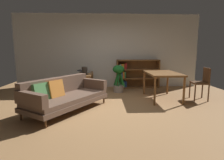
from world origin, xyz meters
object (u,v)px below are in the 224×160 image
at_px(dining_table, 162,75).
at_px(dining_chair_near, 202,81).
at_px(desk_speaker, 85,71).
at_px(potted_floor_plant, 119,77).
at_px(bookshelf, 135,74).
at_px(media_console, 85,83).
at_px(fabric_couch, 64,95).
at_px(open_laptop, 85,72).

height_order(dining_table, dining_chair_near, dining_chair_near).
distance_m(desk_speaker, dining_table, 2.35).
bearing_deg(dining_chair_near, potted_floor_plant, 155.16).
xyz_separation_m(potted_floor_plant, dining_chair_near, (2.26, -1.05, 0.01)).
bearing_deg(bookshelf, potted_floor_plant, -130.37).
height_order(media_console, bookshelf, bookshelf).
relative_size(desk_speaker, dining_chair_near, 0.27).
bearing_deg(desk_speaker, dining_chair_near, -13.36).
bearing_deg(fabric_couch, media_console, 80.18).
distance_m(desk_speaker, dining_chair_near, 3.45).
height_order(potted_floor_plant, dining_table, potted_floor_plant).
distance_m(media_console, potted_floor_plant, 1.13).
height_order(fabric_couch, potted_floor_plant, potted_floor_plant).
relative_size(open_laptop, desk_speaker, 1.91).
bearing_deg(fabric_couch, bookshelf, 51.04).
bearing_deg(potted_floor_plant, dining_chair_near, -24.84).
distance_m(media_console, desk_speaker, 0.54).
relative_size(fabric_couch, bookshelf, 1.37).
xyz_separation_m(desk_speaker, dining_table, (2.25, -0.68, -0.07)).
bearing_deg(fabric_couch, dining_table, 18.65).
bearing_deg(dining_chair_near, bookshelf, 131.08).
distance_m(fabric_couch, open_laptop, 2.18).
distance_m(open_laptop, bookshelf, 1.87).
height_order(media_console, dining_chair_near, dining_chair_near).
bearing_deg(dining_chair_near, desk_speaker, 166.64).
relative_size(potted_floor_plant, dining_table, 0.69).
height_order(media_console, dining_table, dining_table).
bearing_deg(open_laptop, fabric_couch, -97.47).
relative_size(media_console, dining_chair_near, 1.52).
relative_size(potted_floor_plant, bookshelf, 0.58).
xyz_separation_m(fabric_couch, dining_table, (2.59, 0.87, 0.32)).
xyz_separation_m(fabric_couch, dining_chair_near, (3.69, 0.75, 0.16)).
height_order(open_laptop, potted_floor_plant, potted_floor_plant).
bearing_deg(dining_chair_near, open_laptop, 157.86).
height_order(fabric_couch, bookshelf, bookshelf).
relative_size(open_laptop, bookshelf, 0.30).
bearing_deg(desk_speaker, open_laptop, 95.53).
xyz_separation_m(potted_floor_plant, dining_table, (1.17, -0.93, 0.18)).
height_order(desk_speaker, dining_table, desk_speaker).
distance_m(potted_floor_plant, dining_chair_near, 2.50).
bearing_deg(open_laptop, potted_floor_plant, -16.51).
height_order(fabric_couch, dining_table, dining_table).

